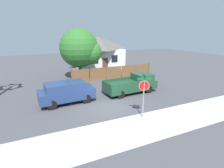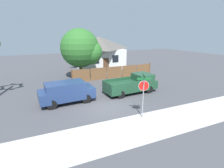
# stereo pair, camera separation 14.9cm
# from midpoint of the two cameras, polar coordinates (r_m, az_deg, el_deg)

# --- Properties ---
(ground_plane) EXTENTS (80.00, 80.00, 0.00)m
(ground_plane) POSITION_cam_midpoint_polar(r_m,az_deg,el_deg) (13.87, -1.44, -7.62)
(ground_plane) COLOR #47474C
(sidewalk_strip) EXTENTS (36.00, 3.20, 0.01)m
(sidewalk_strip) POSITION_cam_midpoint_polar(r_m,az_deg,el_deg) (11.01, 6.20, -14.52)
(sidewalk_strip) COLOR beige
(sidewalk_strip) RESTS_ON ground
(wooden_fence) EXTENTS (10.99, 0.12, 1.60)m
(wooden_fence) POSITION_cam_midpoint_polar(r_m,az_deg,el_deg) (22.45, 0.41, 3.83)
(wooden_fence) COLOR brown
(wooden_fence) RESTS_ON ground
(house) EXTENTS (7.57, 6.15, 5.06)m
(house) POSITION_cam_midpoint_polar(r_m,az_deg,el_deg) (29.00, -4.63, 10.39)
(house) COLOR white
(house) RESTS_ON ground
(oak_tree) EXTENTS (4.92, 4.69, 6.18)m
(oak_tree) POSITION_cam_midpoint_polar(r_m,az_deg,el_deg) (21.96, -10.21, 11.16)
(oak_tree) COLOR brown
(oak_tree) RESTS_ON ground
(red_suv) EXTENTS (4.55, 2.17, 1.77)m
(red_suv) POSITION_cam_midpoint_polar(r_m,az_deg,el_deg) (14.89, -14.94, -2.46)
(red_suv) COLOR navy
(red_suv) RESTS_ON ground
(orange_pickup) EXTENTS (5.24, 2.29, 1.77)m
(orange_pickup) POSITION_cam_midpoint_polar(r_m,az_deg,el_deg) (17.05, 6.41, -0.01)
(orange_pickup) COLOR #1E472D
(orange_pickup) RESTS_ON ground
(stop_sign) EXTENTS (0.86, 0.78, 3.03)m
(stop_sign) POSITION_cam_midpoint_polar(r_m,az_deg,el_deg) (11.75, 10.02, -1.72)
(stop_sign) COLOR gray
(stop_sign) RESTS_ON ground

